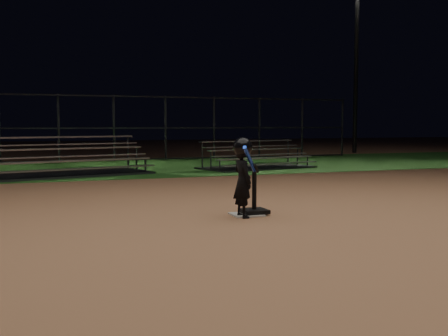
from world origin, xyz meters
The scene contains 9 objects.
ground centered at (0.00, 0.00, 0.00)m, with size 80.00×80.00×0.00m, color #B17650.
grass_strip centered at (0.00, 10.00, 0.01)m, with size 60.00×8.00×0.01m, color #235A1D.
home_plate centered at (0.00, 0.00, 0.01)m, with size 0.45×0.45×0.02m, color beige.
batting_tee centered at (0.14, 0.03, 0.15)m, with size 0.38×0.38×0.71m.
child_batter centered at (-0.13, -0.15, 0.64)m, with size 0.43×0.59×1.20m.
bleacher_left centered at (-2.08, 7.68, 0.22)m, with size 4.68×3.07×1.05m.
bleacher_right centered at (3.70, 8.00, 0.18)m, with size 3.86×2.50×0.87m.
backstop_fence centered at (0.00, 13.00, 1.25)m, with size 20.08×0.08×2.50m.
light_pole_right centered at (12.00, 14.94, 4.95)m, with size 0.90×0.53×8.30m.
Camera 1 is at (-3.13, -7.49, 1.38)m, focal length 43.10 mm.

